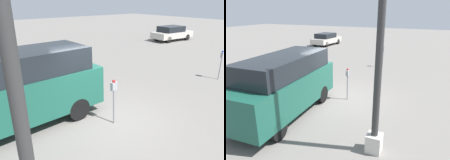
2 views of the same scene
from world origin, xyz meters
TOP-DOWN VIEW (x-y plane):
  - ground_plane at (0.00, 0.00)m, footprint 80.00×80.00m
  - parking_meter_near at (-0.06, 0.40)m, footprint 0.21×0.12m
  - parking_meter_far at (-6.73, 0.50)m, footprint 0.21×0.12m
  - lamp_post at (3.24, 2.57)m, footprint 0.44×0.44m
  - parked_van at (2.29, -1.26)m, footprint 5.24×2.01m
  - car_distant at (-13.87, -7.74)m, footprint 4.24×2.09m

SIDE VIEW (x-z plane):
  - ground_plane at x=0.00m, z-range 0.00..0.00m
  - car_distant at x=-13.87m, z-range 0.04..1.41m
  - parking_meter_far at x=-6.73m, z-range 0.35..1.81m
  - parking_meter_near at x=-0.06m, z-range 0.35..1.85m
  - parked_van at x=2.29m, z-range 0.10..2.47m
  - lamp_post at x=3.24m, z-range -0.76..5.76m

